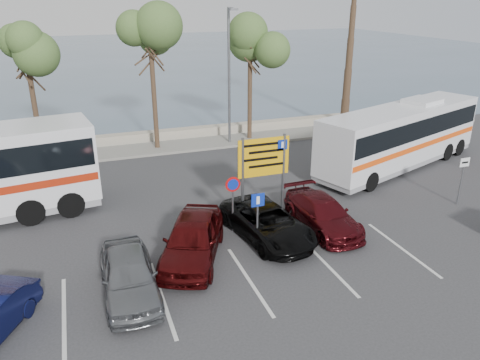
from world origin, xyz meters
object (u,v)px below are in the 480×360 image
object	(u,v)px
car_silver_a	(129,275)
car_maroon	(323,214)
pedestrian_far	(409,150)
coach_bus_right	(400,138)
street_lamp_right	(229,70)
car_red	(192,239)
direction_sign	(264,163)
suv_black	(267,222)

from	to	relation	value
car_silver_a	car_maroon	size ratio (longest dim) A/B	0.95
car_maroon	pedestrian_far	distance (m)	9.52
coach_bus_right	car_maroon	bearing A→B (deg)	-146.00
car_silver_a	street_lamp_right	bearing A→B (deg)	60.92
car_silver_a	pedestrian_far	bearing A→B (deg)	24.23
car_red	car_silver_a	bearing A→B (deg)	-124.59
direction_sign	car_red	distance (m)	4.55
direction_sign	car_red	world-z (taller)	direction_sign
car_silver_a	suv_black	distance (m)	5.85
street_lamp_right	car_silver_a	bearing A→B (deg)	-119.75
coach_bus_right	car_silver_a	xyz separation A→B (m)	(-15.31, -6.98, -0.94)
direction_sign	car_maroon	bearing A→B (deg)	-41.84
car_red	street_lamp_right	bearing A→B (deg)	90.46
suv_black	direction_sign	bearing A→B (deg)	64.32
car_silver_a	car_red	xyz separation A→B (m)	(2.40, 1.44, 0.08)
car_red	pedestrian_far	bearing A→B (deg)	46.66
direction_sign	coach_bus_right	bearing A→B (deg)	19.53
car_maroon	suv_black	world-z (taller)	suv_black
street_lamp_right	direction_sign	xyz separation A→B (m)	(-2.00, -10.32, -2.17)
car_silver_a	car_red	bearing A→B (deg)	31.59
coach_bus_right	car_silver_a	size ratio (longest dim) A/B	2.79
coach_bus_right	car_maroon	world-z (taller)	coach_bus_right
car_maroon	pedestrian_far	world-z (taller)	pedestrian_far
street_lamp_right	car_silver_a	xyz separation A→B (m)	(-8.00, -14.00, -3.90)
suv_black	pedestrian_far	xyz separation A→B (m)	(10.50, 5.00, 0.22)
car_maroon	car_red	bearing A→B (deg)	-176.21
coach_bus_right	car_silver_a	world-z (taller)	coach_bus_right
car_maroon	suv_black	xyz separation A→B (m)	(-2.40, 0.00, 0.02)
street_lamp_right	direction_sign	world-z (taller)	street_lamp_right
street_lamp_right	pedestrian_far	world-z (taller)	street_lamp_right
car_silver_a	car_maroon	world-z (taller)	car_silver_a
suv_black	coach_bus_right	bearing A→B (deg)	17.87
coach_bus_right	street_lamp_right	bearing A→B (deg)	136.17
suv_black	pedestrian_far	distance (m)	11.63
car_maroon	car_silver_a	bearing A→B (deg)	-167.77
suv_black	street_lamp_right	bearing A→B (deg)	69.12
direction_sign	coach_bus_right	distance (m)	9.91
direction_sign	suv_black	size ratio (longest dim) A/B	0.77
coach_bus_right	car_maroon	size ratio (longest dim) A/B	2.65
car_silver_a	suv_black	xyz separation A→B (m)	(5.50, 1.98, -0.06)
car_maroon	car_red	size ratio (longest dim) A/B	0.94
coach_bus_right	car_red	distance (m)	14.08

